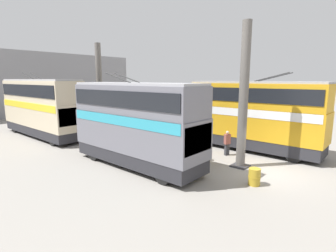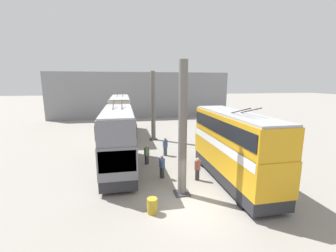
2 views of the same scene
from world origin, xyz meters
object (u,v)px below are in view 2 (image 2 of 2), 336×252
Objects in this scene: bus_right_far at (120,114)px; person_aisle_foreground at (162,166)px; bus_right_near at (119,136)px; oil_drum at (152,206)px; person_by_left_row at (197,168)px; bus_left_far at (234,143)px; person_aisle_midway at (165,146)px; person_by_right_row at (147,154)px.

person_aisle_foreground is (-14.92, -3.16, -2.01)m from bus_right_far.
bus_right_far is at bearing 0.00° from bus_right_near.
person_by_left_row is at bearing -46.66° from oil_drum.
bus_left_far is 5.40× the size of person_aisle_midway.
bus_right_far is at bearing 40.14° from person_by_left_row.
bus_right_far reaches higher than bus_left_far.
bus_left_far reaches higher than oil_drum.
person_aisle_midway is (2.03, -2.02, 0.02)m from person_by_right_row.
bus_right_far reaches higher than person_by_right_row.
person_aisle_midway is (6.79, 3.68, -1.93)m from bus_left_far.
person_aisle_midway is 2.09× the size of oil_drum.
bus_right_far is 6.45× the size of person_by_left_row.
person_by_left_row is at bearing -2.05° from person_aisle_midway.
person_by_left_row is at bearing 72.62° from bus_left_far.
person_by_left_row is 0.98× the size of person_by_right_row.
bus_left_far is at bearing -167.95° from person_by_right_row.
person_by_right_row is 3.23m from person_aisle_foreground.
person_aisle_foreground is (-5.15, 1.19, -0.00)m from person_aisle_midway.
bus_left_far is at bearing -65.34° from oil_drum.
person_by_left_row reaches higher than oil_drum.
bus_left_far reaches higher than person_aisle_foreground.
person_by_right_row is 2.06× the size of oil_drum.
bus_left_far is 5.48× the size of person_by_right_row.
bus_right_far is 12.94× the size of oil_drum.
bus_left_far is 5.62× the size of person_by_left_row.
bus_right_far is 16.92m from person_by_left_row.
person_by_left_row is at bearing -160.34° from bus_right_far.
bus_right_near reaches higher than oil_drum.
bus_right_near is at bearing -60.99° from person_aisle_foreground.
person_aisle_foreground is at bearing -124.22° from bus_right_near.
person_aisle_foreground is at bearing -168.05° from bus_right_far.
bus_left_far is 0.87× the size of bus_right_far.
person_aisle_foreground reaches higher than oil_drum.
oil_drum is (-19.40, -1.85, -2.54)m from bus_right_far.
person_aisle_foreground is (-2.15, -3.16, -1.91)m from bus_right_near.
person_aisle_midway is (6.05, 1.30, 0.04)m from person_by_left_row.
person_aisle_foreground is (-3.12, -0.83, 0.01)m from person_by_right_row.
person_aisle_foreground is (0.90, 2.49, 0.04)m from person_by_left_row.
bus_right_far is 12.19m from person_by_right_row.
person_aisle_foreground is at bearing 71.39° from bus_left_far.
person_by_left_row is (-15.82, -5.65, -2.05)m from bus_right_far.
oil_drum is (-9.63, 2.49, -0.53)m from person_aisle_midway.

